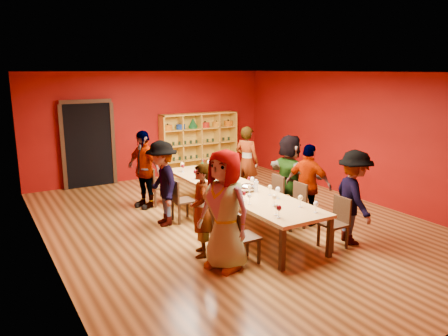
{
  "coord_description": "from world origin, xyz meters",
  "views": [
    {
      "loc": [
        -4.43,
        -7.12,
        3.06
      ],
      "look_at": [
        -0.19,
        0.12,
        1.15
      ],
      "focal_mm": 35.0,
      "sensor_mm": 36.0,
      "label": 1
    }
  ],
  "objects_px": {
    "chair_person_left_0": "(240,234)",
    "person_right_4": "(247,161)",
    "person_left_1": "(201,210)",
    "person_left_3": "(162,183)",
    "person_left_4": "(144,169)",
    "chair_person_left_1": "(221,223)",
    "wine_bottle": "(202,167)",
    "tasting_table": "(235,190)",
    "shelving_unit": "(199,141)",
    "person_right_0": "(354,197)",
    "chair_person_right_1": "(296,203)",
    "person_right_2": "(289,175)",
    "chair_person_left_4": "(156,184)",
    "person_left_0": "(225,210)",
    "chair_person_left_3": "(180,198)",
    "person_right_1": "(308,185)",
    "chair_person_right_0": "(337,220)",
    "spittoon_bowl": "(247,188)",
    "chair_person_right_2": "(273,194)",
    "chair_person_right_4": "(232,178)"
  },
  "relations": [
    {
      "from": "chair_person_left_0",
      "to": "person_right_4",
      "type": "xyz_separation_m",
      "value": [
        2.24,
        3.23,
        0.36
      ]
    },
    {
      "from": "person_left_1",
      "to": "person_left_3",
      "type": "bearing_deg",
      "value": -157.58
    },
    {
      "from": "chair_person_left_0",
      "to": "person_left_4",
      "type": "relative_size",
      "value": 0.51
    },
    {
      "from": "person_left_3",
      "to": "person_left_4",
      "type": "xyz_separation_m",
      "value": [
        0.09,
        1.29,
        0.02
      ]
    },
    {
      "from": "chair_person_left_1",
      "to": "wine_bottle",
      "type": "height_order",
      "value": "wine_bottle"
    },
    {
      "from": "tasting_table",
      "to": "shelving_unit",
      "type": "bearing_deg",
      "value": 72.08
    },
    {
      "from": "shelving_unit",
      "to": "person_right_0",
      "type": "distance_m",
      "value": 6.22
    },
    {
      "from": "chair_person_left_0",
      "to": "chair_person_right_1",
      "type": "height_order",
      "value": "same"
    },
    {
      "from": "person_right_2",
      "to": "wine_bottle",
      "type": "distance_m",
      "value": 2.03
    },
    {
      "from": "person_right_2",
      "to": "person_left_3",
      "type": "bearing_deg",
      "value": 73.34
    },
    {
      "from": "person_left_1",
      "to": "chair_person_left_4",
      "type": "height_order",
      "value": "person_left_1"
    },
    {
      "from": "person_left_0",
      "to": "person_right_2",
      "type": "height_order",
      "value": "person_left_0"
    },
    {
      "from": "chair_person_left_4",
      "to": "chair_person_right_1",
      "type": "height_order",
      "value": "same"
    },
    {
      "from": "chair_person_left_1",
      "to": "person_right_0",
      "type": "height_order",
      "value": "person_right_0"
    },
    {
      "from": "person_left_3",
      "to": "wine_bottle",
      "type": "height_order",
      "value": "person_left_3"
    },
    {
      "from": "person_left_4",
      "to": "chair_person_right_1",
      "type": "distance_m",
      "value": 3.47
    },
    {
      "from": "chair_person_left_4",
      "to": "person_right_2",
      "type": "relative_size",
      "value": 0.52
    },
    {
      "from": "chair_person_left_4",
      "to": "chair_person_left_3",
      "type": "bearing_deg",
      "value": -90.0
    },
    {
      "from": "person_left_3",
      "to": "person_right_0",
      "type": "bearing_deg",
      "value": 51.03
    },
    {
      "from": "person_right_0",
      "to": "person_right_1",
      "type": "height_order",
      "value": "person_right_0"
    },
    {
      "from": "tasting_table",
      "to": "person_left_0",
      "type": "relative_size",
      "value": 2.38
    },
    {
      "from": "person_left_4",
      "to": "chair_person_right_0",
      "type": "relative_size",
      "value": 1.97
    },
    {
      "from": "person_left_1",
      "to": "chair_person_right_0",
      "type": "distance_m",
      "value": 2.39
    },
    {
      "from": "tasting_table",
      "to": "person_left_3",
      "type": "relative_size",
      "value": 2.64
    },
    {
      "from": "person_left_1",
      "to": "spittoon_bowl",
      "type": "bearing_deg",
      "value": 139.51
    },
    {
      "from": "chair_person_left_0",
      "to": "spittoon_bowl",
      "type": "relative_size",
      "value": 2.95
    },
    {
      "from": "chair_person_left_0",
      "to": "person_left_4",
      "type": "xyz_separation_m",
      "value": [
        -0.27,
        3.58,
        0.38
      ]
    },
    {
      "from": "person_left_1",
      "to": "chair_person_right_2",
      "type": "xyz_separation_m",
      "value": [
        2.2,
        0.95,
        -0.29
      ]
    },
    {
      "from": "person_left_0",
      "to": "chair_person_right_1",
      "type": "bearing_deg",
      "value": 91.03
    },
    {
      "from": "chair_person_left_0",
      "to": "chair_person_left_1",
      "type": "bearing_deg",
      "value": 90.0
    },
    {
      "from": "chair_person_left_0",
      "to": "person_right_1",
      "type": "distance_m",
      "value": 2.31
    },
    {
      "from": "wine_bottle",
      "to": "person_left_1",
      "type": "bearing_deg",
      "value": -117.97
    },
    {
      "from": "person_left_1",
      "to": "spittoon_bowl",
      "type": "relative_size",
      "value": 5.19
    },
    {
      "from": "shelving_unit",
      "to": "person_right_0",
      "type": "xyz_separation_m",
      "value": [
        -0.11,
        -6.22,
        -0.14
      ]
    },
    {
      "from": "person_right_0",
      "to": "shelving_unit",
      "type": "bearing_deg",
      "value": 20.31
    },
    {
      "from": "person_left_4",
      "to": "spittoon_bowl",
      "type": "distance_m",
      "value": 2.61
    },
    {
      "from": "chair_person_left_3",
      "to": "chair_person_right_2",
      "type": "height_order",
      "value": "same"
    },
    {
      "from": "tasting_table",
      "to": "chair_person_left_0",
      "type": "bearing_deg",
      "value": -119.32
    },
    {
      "from": "person_left_1",
      "to": "chair_person_left_4",
      "type": "bearing_deg",
      "value": -164.35
    },
    {
      "from": "chair_person_left_4",
      "to": "wine_bottle",
      "type": "xyz_separation_m",
      "value": [
        0.98,
        -0.42,
        0.37
      ]
    },
    {
      "from": "person_left_3",
      "to": "person_left_1",
      "type": "bearing_deg",
      "value": 5.67
    },
    {
      "from": "tasting_table",
      "to": "chair_person_right_2",
      "type": "distance_m",
      "value": 0.93
    },
    {
      "from": "chair_person_left_4",
      "to": "person_right_4",
      "type": "xyz_separation_m",
      "value": [
        2.24,
        -0.35,
        0.36
      ]
    },
    {
      "from": "chair_person_left_0",
      "to": "person_left_1",
      "type": "xyz_separation_m",
      "value": [
        -0.38,
        0.61,
        0.29
      ]
    },
    {
      "from": "chair_person_right_4",
      "to": "person_right_2",
      "type": "bearing_deg",
      "value": -76.16
    },
    {
      "from": "chair_person_left_4",
      "to": "spittoon_bowl",
      "type": "bearing_deg",
      "value": -66.8
    },
    {
      "from": "chair_person_right_1",
      "to": "wine_bottle",
      "type": "height_order",
      "value": "wine_bottle"
    },
    {
      "from": "person_left_1",
      "to": "chair_person_right_1",
      "type": "distance_m",
      "value": 2.23
    },
    {
      "from": "wine_bottle",
      "to": "chair_person_right_0",
      "type": "bearing_deg",
      "value": -76.29
    },
    {
      "from": "chair_person_left_0",
      "to": "spittoon_bowl",
      "type": "bearing_deg",
      "value": 52.68
    }
  ]
}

